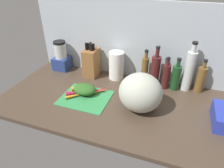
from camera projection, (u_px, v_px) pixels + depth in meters
ground_plane at (122, 103)px, 135.22cm from camera, size 170.00×80.00×3.00cm
wall_back at (138, 41)px, 149.70cm from camera, size 170.00×3.00×60.00cm
cutting_board at (85, 97)px, 137.57cm from camera, size 33.75×28.72×0.80cm
carrot_0 at (78, 95)px, 137.68cm from camera, size 14.48×13.53×2.08cm
carrot_1 at (81, 87)px, 144.56cm from camera, size 13.50×11.86×3.55cm
carrot_2 at (75, 93)px, 138.74cm from camera, size 12.13×9.33×3.39cm
carrot_3 at (100, 91)px, 141.87cm from camera, size 11.34×11.11×2.27cm
carrot_4 at (99, 91)px, 141.85cm from camera, size 10.88×6.38×2.43cm
carrot_5 at (91, 90)px, 143.06cm from camera, size 12.32×2.84×2.51cm
carrot_6 at (100, 90)px, 142.13cm from camera, size 13.11×13.42×2.76cm
carrot_greens_pile at (85, 89)px, 139.47cm from camera, size 16.48×12.68×6.97cm
winter_squash at (140, 93)px, 120.92cm from camera, size 27.15×24.84×25.15cm
knife_block at (92, 62)px, 160.34cm from camera, size 10.30×14.99×28.27cm
blender_appliance at (61, 57)px, 170.83cm from camera, size 13.54×13.54×25.50cm
paper_towel_roll at (116, 65)px, 156.32cm from camera, size 11.89×11.89×22.61cm
bottle_0 at (145, 69)px, 150.88cm from camera, size 5.15×5.15×26.98cm
bottle_1 at (155, 71)px, 146.09cm from camera, size 6.83×6.83×31.54cm
bottle_2 at (166, 76)px, 144.10cm from camera, size 5.51×5.51×25.02cm
bottle_3 at (176, 77)px, 142.77cm from camera, size 6.33×6.33×24.92cm
bottle_4 at (189, 70)px, 139.31cm from camera, size 6.90×6.90×37.03cm
bottle_5 at (201, 79)px, 140.08cm from camera, size 6.44×6.44×25.31cm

